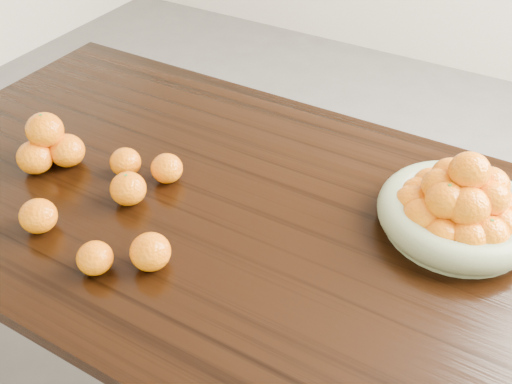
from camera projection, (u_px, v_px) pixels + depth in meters
The scene contains 9 objects.
dining_table at pixel (265, 244), 1.37m from camera, with size 2.00×1.00×0.75m.
fruit_bowl at pixel (459, 207), 1.25m from camera, with size 0.35×0.35×0.19m.
orange_pyramid at pixel (49, 144), 1.44m from camera, with size 0.17×0.16×0.14m.
loose_orange_0 at pixel (128, 189), 1.33m from camera, with size 0.08×0.08×0.08m, color orange.
loose_orange_1 at pixel (150, 252), 1.17m from camera, with size 0.08×0.08×0.08m, color orange.
loose_orange_2 at pixel (95, 258), 1.16m from camera, with size 0.07×0.07×0.07m, color orange.
loose_orange_3 at pixel (167, 168), 1.39m from camera, with size 0.08×0.08×0.07m, color orange.
loose_orange_4 at pixel (126, 162), 1.41m from camera, with size 0.08×0.08×0.07m, color orange.
loose_orange_5 at pixel (38, 216), 1.25m from camera, with size 0.08×0.08×0.08m, color orange.
Camera 1 is at (0.47, -0.86, 1.62)m, focal length 40.00 mm.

